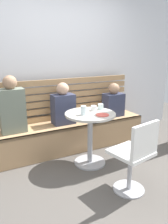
{
  "coord_description": "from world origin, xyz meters",
  "views": [
    {
      "loc": [
        -1.25,
        -1.84,
        1.56
      ],
      "look_at": [
        0.07,
        0.66,
        0.75
      ],
      "focal_mm": 35.23,
      "sensor_mm": 36.0,
      "label": 1
    }
  ],
  "objects": [
    {
      "name": "plate_small",
      "position": [
        0.22,
        0.45,
        0.75
      ],
      "size": [
        0.17,
        0.17,
        0.01
      ],
      "primitive_type": "cylinder",
      "color": "#DB4C42",
      "rests_on": "cafe_table"
    },
    {
      "name": "white_chair",
      "position": [
        0.24,
        -0.21,
        0.46
      ],
      "size": [
        0.47,
        0.47,
        0.85
      ],
      "color": "#ADADB2",
      "rests_on": "ground"
    },
    {
      "name": "back_wall",
      "position": [
        0.0,
        1.64,
        1.45
      ],
      "size": [
        5.2,
        0.1,
        2.9
      ],
      "primitive_type": "cube",
      "color": "silver",
      "rests_on": "ground"
    },
    {
      "name": "ground",
      "position": [
        0.0,
        0.0,
        0.0
      ],
      "size": [
        8.0,
        8.0,
        0.0
      ],
      "primitive_type": "plane",
      "color": "#514C47"
    },
    {
      "name": "cup_glass_short",
      "position": [
        0.35,
        0.7,
        0.78
      ],
      "size": [
        0.08,
        0.08,
        0.08
      ],
      "primitive_type": "cylinder",
      "color": "silver",
      "rests_on": "cafe_table"
    },
    {
      "name": "booth_bench",
      "position": [
        0.0,
        1.2,
        0.22
      ],
      "size": [
        2.7,
        0.52,
        0.44
      ],
      "color": "tan",
      "rests_on": "ground"
    },
    {
      "name": "person_adult",
      "position": [
        -0.77,
        1.19,
        0.8
      ],
      "size": [
        0.34,
        0.22,
        0.79
      ],
      "color": "slate",
      "rests_on": "booth_bench"
    },
    {
      "name": "booth_backrest",
      "position": [
        0.0,
        1.44,
        0.78
      ],
      "size": [
        2.65,
        0.04,
        0.67
      ],
      "color": "#A68157",
      "rests_on": "booth_bench"
    },
    {
      "name": "person_child_middle",
      "position": [
        -0.01,
        1.2,
        0.72
      ],
      "size": [
        0.34,
        0.22,
        0.64
      ],
      "color": "#333851",
      "rests_on": "booth_bench"
    },
    {
      "name": "cup_glass_tall",
      "position": [
        0.01,
        0.58,
        0.8
      ],
      "size": [
        0.07,
        0.07,
        0.12
      ],
      "primitive_type": "cylinder",
      "color": "silver",
      "rests_on": "cafe_table"
    },
    {
      "name": "cup_ceramic_white",
      "position": [
        0.24,
        0.7,
        0.78
      ],
      "size": [
        0.08,
        0.08,
        0.07
      ],
      "primitive_type": "cylinder",
      "color": "white",
      "rests_on": "cafe_table"
    },
    {
      "name": "cafe_table",
      "position": [
        0.13,
        0.61,
        0.52
      ],
      "size": [
        0.68,
        0.68,
        0.74
      ],
      "color": "#ADADB2",
      "rests_on": "ground"
    },
    {
      "name": "person_child_left",
      "position": [
        0.92,
        1.18,
        0.69
      ],
      "size": [
        0.34,
        0.22,
        0.57
      ],
      "color": "#333851",
      "rests_on": "booth_bench"
    }
  ]
}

